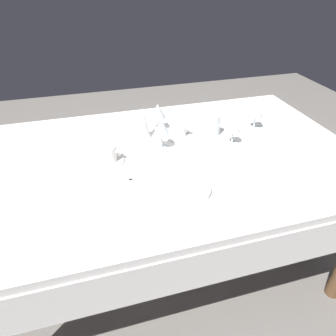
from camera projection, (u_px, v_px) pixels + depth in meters
ground_plane at (166, 261)px, 1.83m from camera, size 6.00×6.00×0.00m
dining_table at (166, 170)px, 1.46m from camera, size 1.80×1.11×0.74m
dinner_plate at (176, 187)px, 1.20m from camera, size 0.28×0.28×0.02m
fork_outer at (133, 190)px, 1.20m from camera, size 0.02×0.23×0.00m
dinner_knife at (213, 179)px, 1.26m from camera, size 0.02×0.23×0.00m
spoon_soup at (218, 173)px, 1.29m from camera, size 0.03×0.22×0.01m
spoon_dessert at (224, 173)px, 1.29m from camera, size 0.03×0.22×0.01m
saucer_left at (108, 161)px, 1.36m from camera, size 0.14×0.14×0.01m
coffee_cup_left at (108, 154)px, 1.34m from camera, size 0.10×0.08×0.07m
saucer_right at (179, 136)px, 1.56m from camera, size 0.13×0.13×0.01m
coffee_cup_right at (179, 129)px, 1.54m from camera, size 0.10×0.07×0.07m
wine_glass_centre at (158, 112)px, 1.58m from camera, size 0.08×0.08×0.14m
wine_glass_left at (162, 128)px, 1.41m from camera, size 0.07×0.07×0.16m
wine_glass_right at (234, 127)px, 1.46m from camera, size 0.07×0.07×0.13m
wine_glass_far at (257, 110)px, 1.59m from camera, size 0.07×0.07×0.15m
drink_tumbler at (214, 126)px, 1.56m from camera, size 0.06×0.06×0.11m
napkin_folded at (143, 123)px, 1.51m from camera, size 0.07×0.07×0.16m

